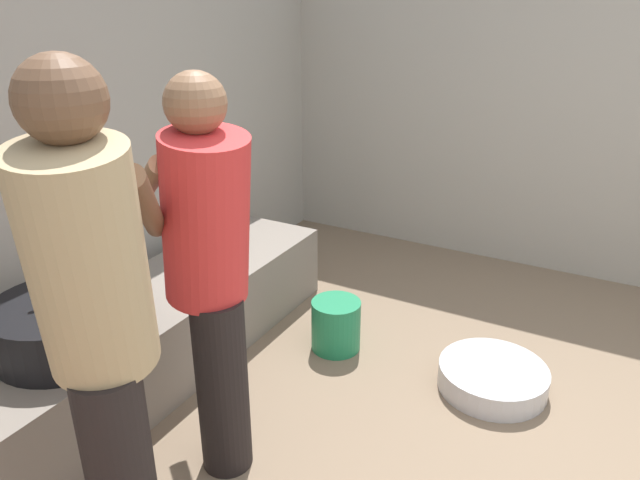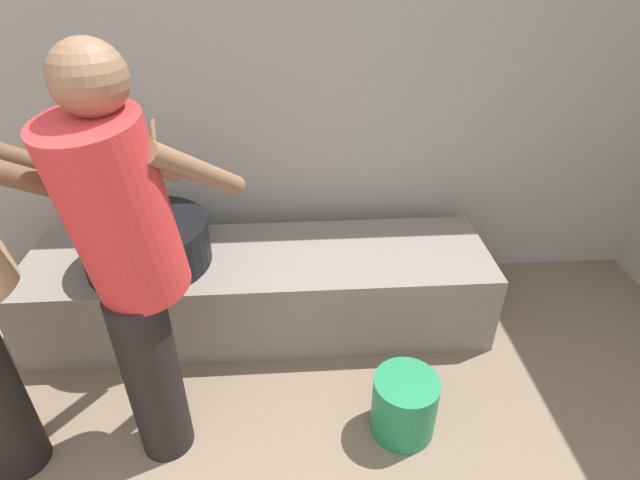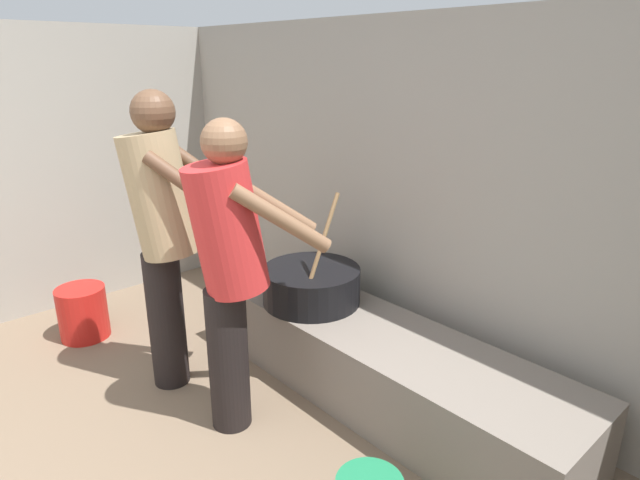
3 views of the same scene
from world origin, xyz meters
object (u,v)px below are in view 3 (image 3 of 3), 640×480
at_px(cooking_pot_main, 311,285).
at_px(cook_in_tan_shirt, 163,226).
at_px(bucket_red_plastic, 83,312).
at_px(cook_in_red_shirt, 230,263).

relative_size(cooking_pot_main, cook_in_tan_shirt, 0.40).
relative_size(cook_in_tan_shirt, bucket_red_plastic, 4.68).
bearing_deg(bucket_red_plastic, cooking_pot_main, 35.26).
height_order(cooking_pot_main, cook_in_tan_shirt, cook_in_tan_shirt).
bearing_deg(cook_in_tan_shirt, cooking_pot_main, 61.54).
bearing_deg(cooking_pot_main, cook_in_tan_shirt, -118.46).
distance_m(cook_in_red_shirt, cook_in_tan_shirt, 0.55).
bearing_deg(cook_in_red_shirt, cooking_pot_main, 103.85).
distance_m(cooking_pot_main, cook_in_red_shirt, 0.75).
bearing_deg(bucket_red_plastic, cook_in_tan_shirt, 12.70).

